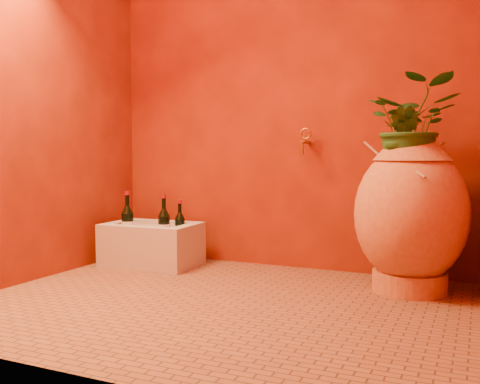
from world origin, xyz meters
The scene contains 11 objects.
floor centered at (0.00, 0.00, 0.00)m, with size 2.50×2.50×0.00m, color brown.
wall_back centered at (0.00, 1.00, 1.25)m, with size 2.50×0.02×2.50m, color #621605.
wall_left centered at (-1.25, 0.00, 1.25)m, with size 0.02×2.00×2.50m, color #621605.
amphora centered at (0.85, 0.65, 0.44)m, with size 0.70×0.70×0.88m.
stone_basin centered at (-0.85, 0.66, 0.14)m, with size 0.64×0.44×0.29m.
wine_bottle_a centered at (-1.02, 0.61, 0.28)m, with size 0.09×0.09×0.35m.
wine_bottle_b centered at (-0.66, 0.71, 0.26)m, with size 0.07×0.07×0.29m.
wine_bottle_c centered at (-0.73, 0.62, 0.28)m, with size 0.08×0.08×0.33m.
wall_tap centered at (0.16, 0.91, 0.85)m, with size 0.08×0.16×0.17m.
plant_main centered at (0.85, 0.65, 0.92)m, with size 0.47×0.41×0.53m, color #1C4E1C.
plant_side centered at (0.80, 0.57, 0.85)m, with size 0.18×0.15×0.33m, color #1C4E1C.
Camera 1 is at (1.20, -2.40, 0.76)m, focal length 40.00 mm.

